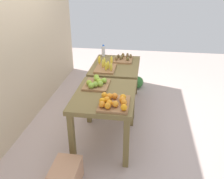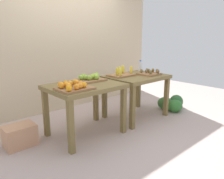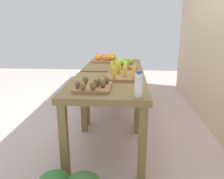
# 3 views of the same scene
# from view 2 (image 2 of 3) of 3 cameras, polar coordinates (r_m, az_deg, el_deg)

# --- Properties ---
(ground_plane) EXTENTS (8.00, 8.00, 0.00)m
(ground_plane) POSITION_cam_2_polar(r_m,az_deg,el_deg) (3.73, 0.30, -9.05)
(ground_plane) COLOR #B9A39C
(back_wall) EXTENTS (4.40, 0.12, 3.00)m
(back_wall) POSITION_cam_2_polar(r_m,az_deg,el_deg) (4.52, -11.66, 14.20)
(back_wall) COLOR #CCB693
(back_wall) RESTS_ON ground_plane
(display_table_left) EXTENTS (1.04, 0.80, 0.77)m
(display_table_left) POSITION_cam_2_polar(r_m,az_deg,el_deg) (3.18, -7.15, -0.70)
(display_table_left) COLOR brown
(display_table_left) RESTS_ON ground_plane
(display_table_right) EXTENTS (1.04, 0.80, 0.77)m
(display_table_right) POSITION_cam_2_polar(r_m,az_deg,el_deg) (3.91, 6.38, 2.05)
(display_table_right) COLOR brown
(display_table_right) RESTS_ON ground_plane
(orange_bin) EXTENTS (0.44, 0.38, 0.11)m
(orange_bin) POSITION_cam_2_polar(r_m,az_deg,el_deg) (2.86, -10.12, 0.80)
(orange_bin) COLOR #976941
(orange_bin) RESTS_ON display_table_left
(apple_bin) EXTENTS (0.40, 0.34, 0.11)m
(apple_bin) POSITION_cam_2_polar(r_m,az_deg,el_deg) (3.39, -5.69, 2.94)
(apple_bin) COLOR #976941
(apple_bin) RESTS_ON display_table_left
(banana_crate) EXTENTS (0.44, 0.32, 0.17)m
(banana_crate) POSITION_cam_2_polar(r_m,az_deg,el_deg) (3.80, 2.50, 4.18)
(banana_crate) COLOR #976941
(banana_crate) RESTS_ON display_table_right
(kiwi_bin) EXTENTS (0.36, 0.32, 0.10)m
(kiwi_bin) POSITION_cam_2_polar(r_m,az_deg,el_deg) (3.99, 9.78, 4.28)
(kiwi_bin) COLOR #976941
(kiwi_bin) RESTS_ON display_table_right
(water_bottle) EXTENTS (0.07, 0.07, 0.22)m
(water_bottle) POSITION_cam_2_polar(r_m,az_deg,el_deg) (4.39, 7.41, 6.14)
(water_bottle) COLOR silver
(water_bottle) RESTS_ON display_table_right
(watermelon_pile) EXTENTS (0.67, 0.61, 0.26)m
(watermelon_pile) POSITION_cam_2_polar(r_m,az_deg,el_deg) (4.58, 15.53, -3.48)
(watermelon_pile) COLOR #2C622F
(watermelon_pile) RESTS_ON ground_plane
(cardboard_produce_box) EXTENTS (0.40, 0.30, 0.29)m
(cardboard_produce_box) POSITION_cam_2_polar(r_m,az_deg,el_deg) (3.24, -23.01, -11.04)
(cardboard_produce_box) COLOR tan
(cardboard_produce_box) RESTS_ON ground_plane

